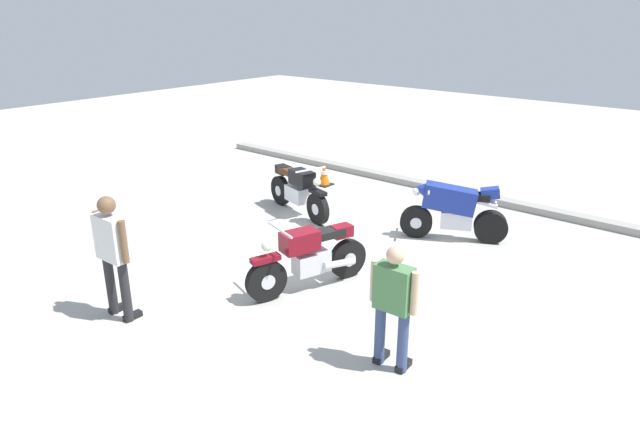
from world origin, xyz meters
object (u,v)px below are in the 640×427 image
motorcycle_maroon_cruiser (309,257)px  person_in_green_shirt (393,301)px  motorcycle_blue_sportbike (454,209)px  traffic_cone (324,175)px  person_in_white_shirt (113,249)px  motorcycle_black_cruiser (298,190)px

motorcycle_maroon_cruiser → person_in_green_shirt: person_in_green_shirt is taller
motorcycle_blue_sportbike → traffic_cone: 4.17m
motorcycle_maroon_cruiser → person_in_white_shirt: (-1.48, -2.33, 0.51)m
person_in_green_shirt → traffic_cone: (-5.27, 5.20, -0.62)m
person_in_green_shirt → motorcycle_black_cruiser: bearing=50.6°
motorcycle_maroon_cruiser → person_in_green_shirt: (2.06, -0.91, 0.36)m
traffic_cone → motorcycle_black_cruiser: bearing=-65.9°
motorcycle_blue_sportbike → person_in_white_shirt: size_ratio=1.02×
motorcycle_maroon_cruiser → person_in_green_shirt: bearing=84.3°
motorcycle_black_cruiser → person_in_green_shirt: (4.42, -3.29, 0.36)m
motorcycle_maroon_cruiser → motorcycle_black_cruiser: bearing=-117.2°
motorcycle_maroon_cruiser → motorcycle_blue_sportbike: 3.26m
traffic_cone → motorcycle_maroon_cruiser: bearing=-53.1°
person_in_green_shirt → motorcycle_maroon_cruiser: bearing=63.4°
person_in_green_shirt → person_in_white_shirt: (-3.53, -1.42, 0.14)m
person_in_white_shirt → motorcycle_black_cruiser: bearing=8.5°
motorcycle_blue_sportbike → person_in_white_shirt: (-2.26, -5.49, 0.43)m
motorcycle_maroon_cruiser → person_in_green_shirt: size_ratio=1.28×
motorcycle_blue_sportbike → person_in_green_shirt: (1.28, -4.07, 0.29)m
motorcycle_black_cruiser → person_in_green_shirt: size_ratio=1.29×
person_in_white_shirt → traffic_cone: (-1.74, 6.62, -0.77)m
motorcycle_black_cruiser → motorcycle_blue_sportbike: bearing=29.8°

